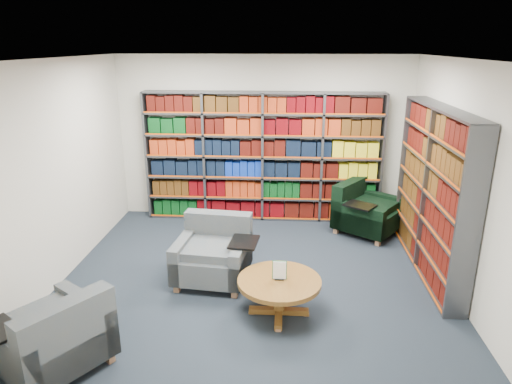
# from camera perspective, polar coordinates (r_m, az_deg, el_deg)

# --- Properties ---
(room_shell) EXTENTS (5.02, 5.02, 2.82)m
(room_shell) POSITION_cam_1_polar(r_m,az_deg,el_deg) (5.49, -0.41, 1.52)
(room_shell) COLOR black
(room_shell) RESTS_ON ground
(bookshelf_back) EXTENTS (4.00, 0.28, 2.20)m
(bookshelf_back) POSITION_cam_1_polar(r_m,az_deg,el_deg) (7.83, 0.85, 4.30)
(bookshelf_back) COLOR #47494F
(bookshelf_back) RESTS_ON ground
(bookshelf_right) EXTENTS (0.28, 2.50, 2.20)m
(bookshelf_right) POSITION_cam_1_polar(r_m,az_deg,el_deg) (6.45, 21.25, -0.02)
(bookshelf_right) COLOR #47494F
(bookshelf_right) RESTS_ON ground
(chair_teal_left) EXTENTS (1.11, 0.99, 0.82)m
(chair_teal_left) POSITION_cam_1_polar(r_m,az_deg,el_deg) (6.07, -5.22, -7.74)
(chair_teal_left) COLOR #021C3D
(chair_teal_left) RESTS_ON ground
(chair_green_right) EXTENTS (1.25, 1.27, 0.82)m
(chair_green_right) POSITION_cam_1_polar(r_m,az_deg,el_deg) (7.69, 13.28, -2.47)
(chair_green_right) COLOR black
(chair_green_right) RESTS_ON ground
(chair_teal_front) EXTENTS (1.26, 1.26, 0.82)m
(chair_teal_front) POSITION_cam_1_polar(r_m,az_deg,el_deg) (4.86, -23.86, -16.55)
(chair_teal_front) COLOR #021C3D
(chair_teal_front) RESTS_ON ground
(coffee_table) EXTENTS (0.95, 0.95, 0.66)m
(coffee_table) POSITION_cam_1_polar(r_m,az_deg,el_deg) (5.25, 2.92, -11.74)
(coffee_table) COLOR brown
(coffee_table) RESTS_ON ground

